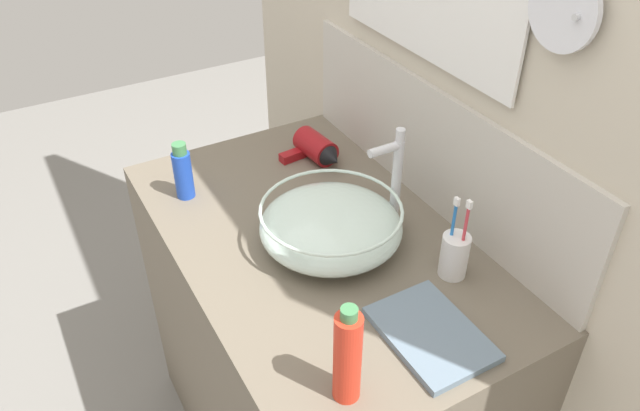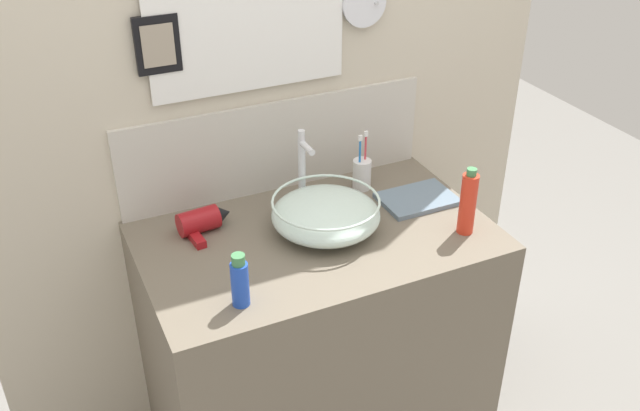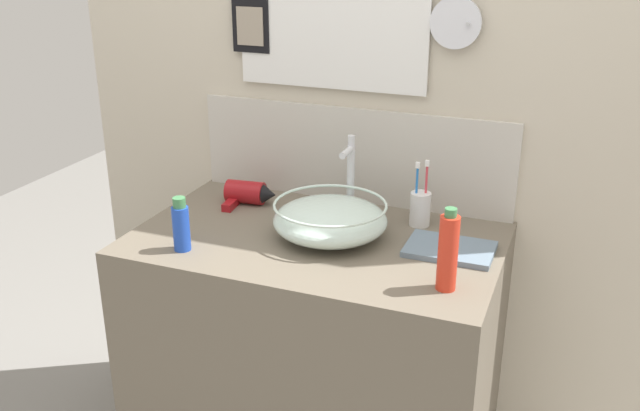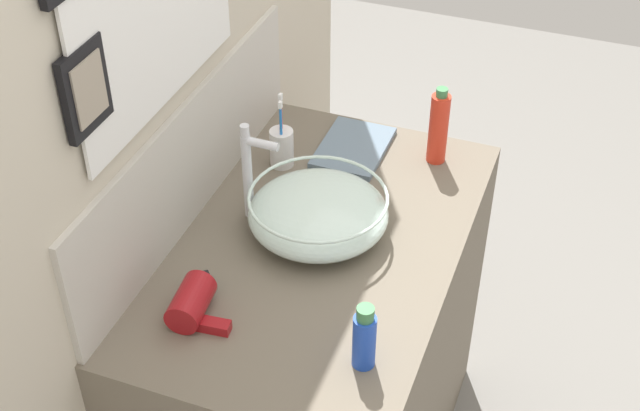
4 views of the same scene
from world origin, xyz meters
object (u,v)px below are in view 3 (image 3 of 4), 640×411
object	(u,v)px
glass_bowl_sink	(330,219)
soap_dispenser	(181,226)
faucet	(350,173)
toothbrush_cup	(420,208)
hand_towel	(450,249)
hair_drier	(249,193)
spray_bottle	(448,252)

from	to	relation	value
glass_bowl_sink	soap_dispenser	xyz separation A→B (m)	(-0.35, -0.23, 0.02)
glass_bowl_sink	faucet	xyz separation A→B (m)	(0.00, 0.17, 0.09)
glass_bowl_sink	soap_dispenser	bearing A→B (deg)	-147.05
toothbrush_cup	hand_towel	distance (m)	0.20
toothbrush_cup	hand_towel	size ratio (longest dim) A/B	0.85
faucet	hair_drier	size ratio (longest dim) A/B	1.51
toothbrush_cup	hair_drier	bearing A→B (deg)	-176.93
spray_bottle	faucet	bearing A→B (deg)	136.68
hair_drier	hand_towel	bearing A→B (deg)	-10.27
faucet	toothbrush_cup	xyz separation A→B (m)	(0.22, 0.01, -0.09)
spray_bottle	soap_dispenser	bearing A→B (deg)	-176.73
toothbrush_cup	hand_towel	world-z (taller)	toothbrush_cup
spray_bottle	hand_towel	distance (m)	0.24
hair_drier	toothbrush_cup	world-z (taller)	toothbrush_cup
glass_bowl_sink	hand_towel	bearing A→B (deg)	4.82
soap_dispenser	spray_bottle	world-z (taller)	spray_bottle
hair_drier	hand_towel	world-z (taller)	hair_drier
toothbrush_cup	soap_dispenser	world-z (taller)	toothbrush_cup
toothbrush_cup	hand_towel	xyz separation A→B (m)	(0.12, -0.15, -0.05)
hair_drier	faucet	bearing A→B (deg)	2.88
toothbrush_cup	spray_bottle	distance (m)	0.40
glass_bowl_sink	faucet	world-z (taller)	faucet
faucet	hand_towel	bearing A→B (deg)	-22.23
glass_bowl_sink	hand_towel	size ratio (longest dim) A/B	1.38
hair_drier	soap_dispenser	bearing A→B (deg)	-92.34
hair_drier	hand_towel	distance (m)	0.69
hand_towel	toothbrush_cup	bearing A→B (deg)	129.08
soap_dispenser	glass_bowl_sink	bearing A→B (deg)	32.95
faucet	hand_towel	xyz separation A→B (m)	(0.34, -0.14, -0.14)
spray_bottle	toothbrush_cup	bearing A→B (deg)	113.27
hair_drier	soap_dispenser	xyz separation A→B (m)	(-0.02, -0.38, 0.04)
hair_drier	toothbrush_cup	distance (m)	0.56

